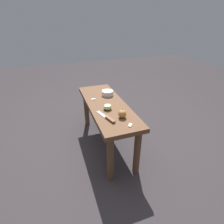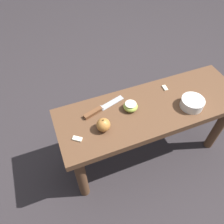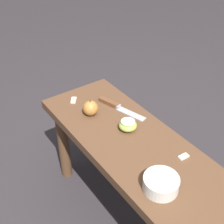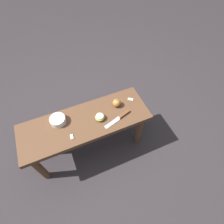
{
  "view_description": "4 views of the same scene",
  "coord_description": "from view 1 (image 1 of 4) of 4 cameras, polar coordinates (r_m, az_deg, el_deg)",
  "views": [
    {
      "loc": [
        -1.47,
        0.46,
        1.23
      ],
      "look_at": [
        -0.23,
        0.02,
        0.51
      ],
      "focal_mm": 28.0,
      "sensor_mm": 36.0,
      "label": 1
    },
    {
      "loc": [
        -0.49,
        -0.65,
        1.37
      ],
      "look_at": [
        -0.23,
        0.02,
        0.51
      ],
      "focal_mm": 35.0,
      "sensor_mm": 36.0,
      "label": 2
    },
    {
      "loc": [
        0.67,
        -0.61,
        1.32
      ],
      "look_at": [
        -0.23,
        0.02,
        0.51
      ],
      "focal_mm": 50.0,
      "sensor_mm": 36.0,
      "label": 3
    },
    {
      "loc": [
        0.09,
        0.77,
        1.67
      ],
      "look_at": [
        -0.23,
        0.02,
        0.51
      ],
      "focal_mm": 28.0,
      "sensor_mm": 36.0,
      "label": 4
    }
  ],
  "objects": [
    {
      "name": "knife",
      "position": [
        1.44,
        -1.34,
        -2.02
      ],
      "size": [
        0.25,
        0.1,
        0.02
      ],
      "rotation": [
        0.0,
        0.0,
        0.29
      ],
      "color": "#9EA0A5",
      "rests_on": "wooden_bench"
    },
    {
      "name": "apple_slice_center",
      "position": [
        1.37,
        5.92,
        -4.32
      ],
      "size": [
        0.05,
        0.05,
        0.01
      ],
      "color": "beige",
      "rests_on": "wooden_bench"
    },
    {
      "name": "apple_whole",
      "position": [
        1.45,
        3.38,
        -0.61
      ],
      "size": [
        0.07,
        0.07,
        0.08
      ],
      "color": "#B27233",
      "rests_on": "wooden_bench"
    },
    {
      "name": "wooden_bench",
      "position": [
        1.75,
        -1.77,
        0.14
      ],
      "size": [
        1.05,
        0.36,
        0.49
      ],
      "color": "brown",
      "rests_on": "ground_plane"
    },
    {
      "name": "apple_slice_near_knife",
      "position": [
        1.8,
        -6.1,
        4.17
      ],
      "size": [
        0.02,
        0.04,
        0.01
      ],
      "color": "beige",
      "rests_on": "wooden_bench"
    },
    {
      "name": "bowl",
      "position": [
        1.88,
        -1.47,
        6.22
      ],
      "size": [
        0.12,
        0.12,
        0.05
      ],
      "color": "silver",
      "rests_on": "wooden_bench"
    },
    {
      "name": "ground_plane",
      "position": [
        1.97,
        -1.6,
        -10.09
      ],
      "size": [
        8.0,
        8.0,
        0.0
      ],
      "primitive_type": "plane",
      "color": "#2D282B"
    },
    {
      "name": "apple_cut",
      "position": [
        1.59,
        -1.46,
        1.55
      ],
      "size": [
        0.08,
        0.08,
        0.04
      ],
      "color": "#9EB747",
      "rests_on": "wooden_bench"
    }
  ]
}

